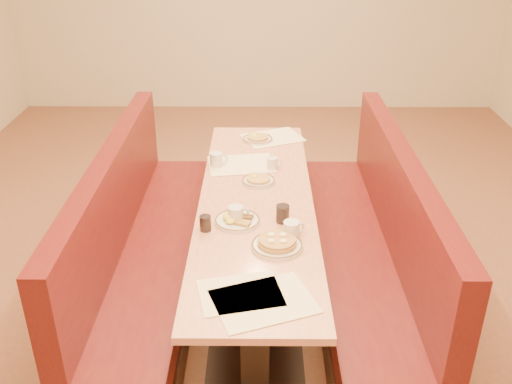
{
  "coord_description": "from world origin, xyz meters",
  "views": [
    {
      "loc": [
        0.02,
        -3.1,
        2.4
      ],
      "look_at": [
        0.0,
        -0.09,
        0.85
      ],
      "focal_mm": 40.0,
      "sensor_mm": 36.0,
      "label": 1
    }
  ],
  "objects_px": {
    "booth_right": "(369,253)",
    "soda_tumbler_mid": "(283,214)",
    "pancake_plate": "(277,244)",
    "eggs_plate": "(237,220)",
    "coffee_mug_a": "(292,229)",
    "diner_table": "(256,251)",
    "booth_left": "(143,252)",
    "soda_tumbler_near": "(205,223)",
    "coffee_mug_b": "(236,214)",
    "coffee_mug_c": "(273,163)",
    "coffee_mug_d": "(217,159)"
  },
  "relations": [
    {
      "from": "coffee_mug_a",
      "to": "soda_tumbler_mid",
      "type": "distance_m",
      "value": 0.17
    },
    {
      "from": "diner_table",
      "to": "soda_tumbler_near",
      "type": "relative_size",
      "value": 27.97
    },
    {
      "from": "pancake_plate",
      "to": "soda_tumbler_near",
      "type": "relative_size",
      "value": 3.14
    },
    {
      "from": "coffee_mug_c",
      "to": "pancake_plate",
      "type": "bearing_deg",
      "value": -102.05
    },
    {
      "from": "booth_left",
      "to": "soda_tumbler_near",
      "type": "height_order",
      "value": "booth_left"
    },
    {
      "from": "booth_right",
      "to": "soda_tumbler_near",
      "type": "xyz_separation_m",
      "value": [
        -1.01,
        -0.36,
        0.43
      ]
    },
    {
      "from": "booth_right",
      "to": "coffee_mug_a",
      "type": "xyz_separation_m",
      "value": [
        -0.53,
        -0.43,
        0.44
      ]
    },
    {
      "from": "eggs_plate",
      "to": "coffee_mug_c",
      "type": "height_order",
      "value": "coffee_mug_c"
    },
    {
      "from": "soda_tumbler_mid",
      "to": "coffee_mug_d",
      "type": "bearing_deg",
      "value": 119.11
    },
    {
      "from": "booth_left",
      "to": "soda_tumbler_near",
      "type": "bearing_deg",
      "value": -38.84
    },
    {
      "from": "diner_table",
      "to": "booth_left",
      "type": "height_order",
      "value": "booth_left"
    },
    {
      "from": "booth_right",
      "to": "eggs_plate",
      "type": "relative_size",
      "value": 9.43
    },
    {
      "from": "coffee_mug_b",
      "to": "soda_tumbler_mid",
      "type": "height_order",
      "value": "soda_tumbler_mid"
    },
    {
      "from": "booth_right",
      "to": "soda_tumbler_near",
      "type": "distance_m",
      "value": 1.16
    },
    {
      "from": "diner_table",
      "to": "soda_tumbler_mid",
      "type": "distance_m",
      "value": 0.53
    },
    {
      "from": "pancake_plate",
      "to": "coffee_mug_b",
      "type": "xyz_separation_m",
      "value": [
        -0.23,
        0.27,
        0.03
      ]
    },
    {
      "from": "coffee_mug_a",
      "to": "soda_tumbler_near",
      "type": "relative_size",
      "value": 1.36
    },
    {
      "from": "diner_table",
      "to": "pancake_plate",
      "type": "height_order",
      "value": "pancake_plate"
    },
    {
      "from": "diner_table",
      "to": "pancake_plate",
      "type": "relative_size",
      "value": 8.9
    },
    {
      "from": "coffee_mug_d",
      "to": "soda_tumbler_mid",
      "type": "height_order",
      "value": "soda_tumbler_mid"
    },
    {
      "from": "soda_tumbler_mid",
      "to": "coffee_mug_a",
      "type": "bearing_deg",
      "value": -74.66
    },
    {
      "from": "booth_left",
      "to": "coffee_mug_a",
      "type": "distance_m",
      "value": 1.12
    },
    {
      "from": "pancake_plate",
      "to": "booth_left",
      "type": "bearing_deg",
      "value": 147.57
    },
    {
      "from": "booth_right",
      "to": "eggs_plate",
      "type": "height_order",
      "value": "booth_right"
    },
    {
      "from": "pancake_plate",
      "to": "coffee_mug_a",
      "type": "relative_size",
      "value": 2.3
    },
    {
      "from": "booth_right",
      "to": "soda_tumbler_mid",
      "type": "bearing_deg",
      "value": -155.15
    },
    {
      "from": "booth_right",
      "to": "coffee_mug_a",
      "type": "bearing_deg",
      "value": -140.94
    },
    {
      "from": "booth_left",
      "to": "coffee_mug_d",
      "type": "relative_size",
      "value": 19.71
    },
    {
      "from": "soda_tumbler_mid",
      "to": "booth_left",
      "type": "bearing_deg",
      "value": 163.17
    },
    {
      "from": "coffee_mug_c",
      "to": "soda_tumbler_mid",
      "type": "xyz_separation_m",
      "value": [
        0.04,
        -0.73,
        0.01
      ]
    },
    {
      "from": "coffee_mug_a",
      "to": "coffee_mug_b",
      "type": "distance_m",
      "value": 0.35
    },
    {
      "from": "coffee_mug_b",
      "to": "soda_tumbler_mid",
      "type": "distance_m",
      "value": 0.26
    },
    {
      "from": "eggs_plate",
      "to": "coffee_mug_d",
      "type": "xyz_separation_m",
      "value": [
        -0.17,
        0.78,
        0.03
      ]
    },
    {
      "from": "coffee_mug_a",
      "to": "soda_tumbler_near",
      "type": "distance_m",
      "value": 0.48
    },
    {
      "from": "coffee_mug_c",
      "to": "coffee_mug_b",
      "type": "bearing_deg",
      "value": -119.21
    },
    {
      "from": "diner_table",
      "to": "coffee_mug_a",
      "type": "height_order",
      "value": "coffee_mug_a"
    },
    {
      "from": "booth_left",
      "to": "coffee_mug_b",
      "type": "xyz_separation_m",
      "value": [
        0.62,
        -0.26,
        0.44
      ]
    },
    {
      "from": "coffee_mug_b",
      "to": "coffee_mug_d",
      "type": "height_order",
      "value": "coffee_mug_d"
    },
    {
      "from": "diner_table",
      "to": "soda_tumbler_near",
      "type": "distance_m",
      "value": 0.62
    },
    {
      "from": "coffee_mug_a",
      "to": "soda_tumbler_mid",
      "type": "bearing_deg",
      "value": 82.6
    },
    {
      "from": "booth_left",
      "to": "coffee_mug_d",
      "type": "xyz_separation_m",
      "value": [
        0.46,
        0.5,
        0.44
      ]
    },
    {
      "from": "eggs_plate",
      "to": "coffee_mug_b",
      "type": "bearing_deg",
      "value": 96.81
    },
    {
      "from": "booth_right",
      "to": "coffee_mug_a",
      "type": "relative_size",
      "value": 20.51
    },
    {
      "from": "booth_right",
      "to": "coffee_mug_a",
      "type": "height_order",
      "value": "booth_right"
    },
    {
      "from": "coffee_mug_c",
      "to": "soda_tumbler_near",
      "type": "bearing_deg",
      "value": -127.55
    },
    {
      "from": "booth_right",
      "to": "coffee_mug_d",
      "type": "xyz_separation_m",
      "value": [
        -1.01,
        0.5,
        0.44
      ]
    },
    {
      "from": "coffee_mug_b",
      "to": "soda_tumbler_mid",
      "type": "relative_size",
      "value": 1.17
    },
    {
      "from": "diner_table",
      "to": "coffee_mug_b",
      "type": "relative_size",
      "value": 20.39
    },
    {
      "from": "pancake_plate",
      "to": "soda_tumbler_mid",
      "type": "height_order",
      "value": "soda_tumbler_mid"
    },
    {
      "from": "pancake_plate",
      "to": "eggs_plate",
      "type": "height_order",
      "value": "pancake_plate"
    }
  ]
}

